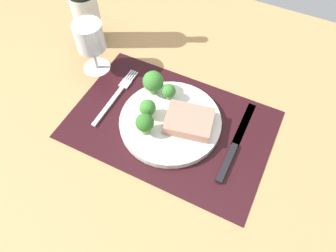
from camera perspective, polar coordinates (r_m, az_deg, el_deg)
ground_plane at (r=74.61cm, az=0.41°, el=-0.38°), size 140.00×110.00×3.00cm
placemat at (r=73.25cm, az=0.42°, el=0.34°), size 45.84×30.53×0.30cm
plate at (r=72.48cm, az=0.42°, el=0.77°), size 23.30×23.30×1.60cm
steak at (r=70.27cm, az=3.81°, el=0.91°), size 11.87×10.18×2.44cm
broccoli_front_edge at (r=70.42cm, az=-3.69°, el=3.24°), size 3.70×3.70×4.76cm
broccoli_center at (r=73.65cm, az=0.14°, el=6.26°), size 3.23×3.23×4.31cm
broccoli_near_steak at (r=67.49cm, az=-4.21°, el=0.50°), size 4.01×4.01×5.47cm
broccoli_back_left at (r=74.42cm, az=-2.68°, el=7.97°), size 4.95×4.95×6.14cm
fork at (r=78.94cm, az=-9.36°, el=5.39°), size 2.40×19.20×0.50cm
knife at (r=70.94cm, az=11.80°, el=-3.65°), size 1.80×23.00×0.80cm
wine_bottle at (r=88.67cm, az=-14.91°, el=20.48°), size 6.98×6.98×30.62cm
wine_glass at (r=81.01cm, az=-13.87°, el=14.87°), size 7.11×7.11×13.76cm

